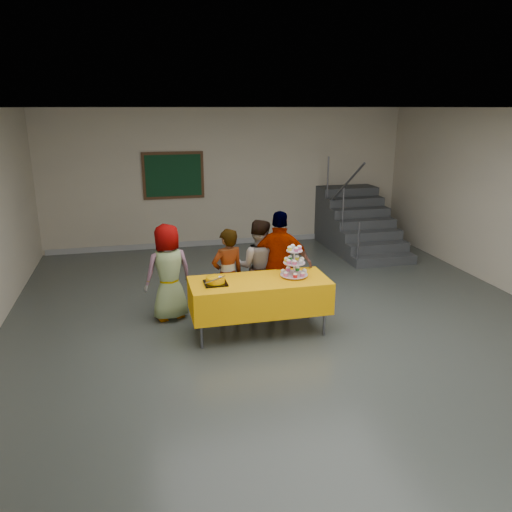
{
  "coord_description": "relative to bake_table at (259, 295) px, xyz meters",
  "views": [
    {
      "loc": [
        -1.97,
        -5.85,
        3.01
      ],
      "look_at": [
        -0.45,
        0.51,
        1.05
      ],
      "focal_mm": 35.0,
      "sensor_mm": 36.0,
      "label": 1
    }
  ],
  "objects": [
    {
      "name": "staircase",
      "position": [
        3.15,
        3.82,
        -0.07
      ],
      "size": [
        1.3,
        2.4,
        2.04
      ],
      "color": "#424447",
      "rests_on": "ground"
    },
    {
      "name": "noticeboard",
      "position": [
        -0.75,
        4.65,
        1.04
      ],
      "size": [
        1.3,
        0.05,
        1.0
      ],
      "color": "#472B16",
      "rests_on": "ground"
    },
    {
      "name": "bear_cake",
      "position": [
        -0.6,
        -0.01,
        0.27
      ],
      "size": [
        0.32,
        0.36,
        0.12
      ],
      "color": "black",
      "rests_on": "bake_table"
    },
    {
      "name": "schoolchild_c",
      "position": [
        0.16,
        0.74,
        0.16
      ],
      "size": [
        0.84,
        0.74,
        1.43
      ],
      "primitive_type": "imported",
      "rotation": [
        0.0,
        0.0,
        2.8
      ],
      "color": "slate",
      "rests_on": "ground"
    },
    {
      "name": "cupcake_stand",
      "position": [
        0.5,
        0.03,
        0.39
      ],
      "size": [
        0.38,
        0.38,
        0.44
      ],
      "color": "silver",
      "rests_on": "bake_table"
    },
    {
      "name": "room_shell",
      "position": [
        0.45,
        -0.29,
        1.57
      ],
      "size": [
        10.0,
        10.04,
        3.02
      ],
      "color": "#4C514C",
      "rests_on": "ground"
    },
    {
      "name": "schoolchild_d",
      "position": [
        0.45,
        0.53,
        0.24
      ],
      "size": [
        1.01,
        0.72,
        1.59
      ],
      "primitive_type": "imported",
      "rotation": [
        0.0,
        0.0,
        2.74
      ],
      "color": "slate",
      "rests_on": "ground"
    },
    {
      "name": "bake_table",
      "position": [
        0.0,
        0.0,
        0.0
      ],
      "size": [
        1.88,
        0.78,
        0.77
      ],
      "color": "#595960",
      "rests_on": "ground"
    },
    {
      "name": "schoolchild_b",
      "position": [
        -0.34,
        0.52,
        0.13
      ],
      "size": [
        0.58,
        0.47,
        1.38
      ],
      "primitive_type": "imported",
      "rotation": [
        0.0,
        0.0,
        3.46
      ],
      "color": "slate",
      "rests_on": "ground"
    },
    {
      "name": "schoolchild_a",
      "position": [
        -1.16,
        0.79,
        0.16
      ],
      "size": [
        0.8,
        0.63,
        1.43
      ],
      "primitive_type": "imported",
      "rotation": [
        0.0,
        0.0,
        3.43
      ],
      "color": "slate",
      "rests_on": "ground"
    }
  ]
}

